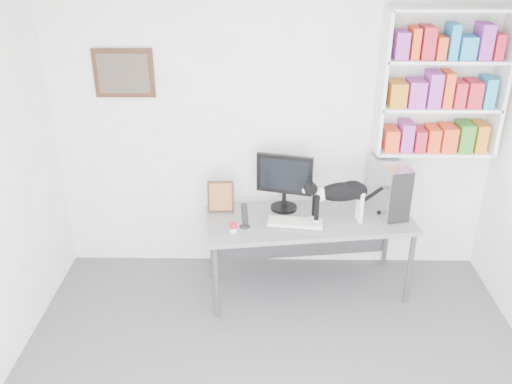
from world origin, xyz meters
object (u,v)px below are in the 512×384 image
(bookshelf, at_px, (442,84))
(speaker, at_px, (245,215))
(keyboard, at_px, (295,222))
(cat, at_px, (340,202))
(desk, at_px, (308,255))
(leaning_print, at_px, (221,196))
(pc_tower, at_px, (388,187))
(soup_can, at_px, (233,228))
(monitor, at_px, (284,182))

(bookshelf, height_order, speaker, bookshelf)
(bookshelf, height_order, keyboard, bookshelf)
(cat, bearing_deg, keyboard, 176.39)
(bookshelf, bearing_deg, desk, -162.36)
(bookshelf, xyz_separation_m, leaning_print, (-1.87, -0.21, -0.96))
(bookshelf, relative_size, pc_tower, 2.63)
(keyboard, distance_m, cat, 0.42)
(speaker, height_order, leaning_print, leaning_print)
(bookshelf, height_order, cat, bookshelf)
(speaker, bearing_deg, keyboard, -25.52)
(bookshelf, relative_size, leaning_print, 4.26)
(desk, bearing_deg, pc_tower, 4.46)
(soup_can, distance_m, cat, 0.93)
(desk, xyz_separation_m, leaning_print, (-0.78, 0.13, 0.52))
(monitor, xyz_separation_m, leaning_print, (-0.56, -0.05, -0.12))
(desk, bearing_deg, leaning_print, 162.40)
(desk, distance_m, speaker, 0.76)
(desk, height_order, soup_can, soup_can)
(pc_tower, distance_m, soup_can, 1.42)
(keyboard, bearing_deg, monitor, 114.03)
(monitor, bearing_deg, leaning_print, -160.63)
(monitor, relative_size, soup_can, 5.99)
(monitor, bearing_deg, keyboard, -57.98)
(speaker, xyz_separation_m, leaning_print, (-0.22, 0.29, 0.04))
(monitor, relative_size, leaning_print, 1.82)
(speaker, bearing_deg, desk, -16.72)
(keyboard, bearing_deg, cat, 12.89)
(desk, xyz_separation_m, cat, (0.24, -0.06, 0.57))
(bookshelf, bearing_deg, speaker, -163.13)
(desk, distance_m, cat, 0.62)
(desk, xyz_separation_m, speaker, (-0.56, -0.15, 0.48))
(soup_can, bearing_deg, pc_tower, 16.79)
(keyboard, xyz_separation_m, soup_can, (-0.52, -0.15, 0.03))
(soup_can, bearing_deg, speaker, 47.83)
(monitor, distance_m, cat, 0.53)
(monitor, bearing_deg, pc_tower, 12.89)
(monitor, bearing_deg, desk, -24.74)
(keyboard, bearing_deg, leaning_print, 166.61)
(leaning_print, bearing_deg, monitor, 2.71)
(leaning_print, relative_size, soup_can, 3.29)
(keyboard, xyz_separation_m, leaning_print, (-0.65, 0.24, 0.13))
(desk, height_order, keyboard, keyboard)
(keyboard, distance_m, soup_can, 0.54)
(keyboard, distance_m, pc_tower, 0.89)
(desk, height_order, cat, cat)
(pc_tower, bearing_deg, bookshelf, 12.14)
(bookshelf, xyz_separation_m, soup_can, (-1.74, -0.60, -1.06))
(keyboard, bearing_deg, desk, 45.46)
(speaker, bearing_deg, leaning_print, 95.49)
(pc_tower, relative_size, cat, 0.75)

